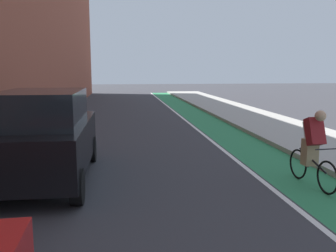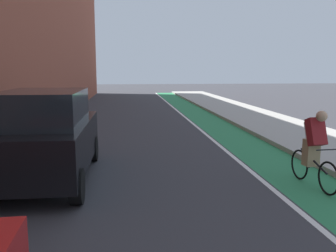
{
  "view_description": "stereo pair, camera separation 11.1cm",
  "coord_description": "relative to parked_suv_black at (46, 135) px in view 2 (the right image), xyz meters",
  "views": [
    {
      "loc": [
        -1.01,
        1.85,
        2.42
      ],
      "look_at": [
        -0.13,
        8.67,
        1.34
      ],
      "focal_mm": 38.65,
      "sensor_mm": 36.0,
      "label": 1
    },
    {
      "loc": [
        -0.9,
        1.83,
        2.42
      ],
      "look_at": [
        -0.13,
        8.67,
        1.34
      ],
      "focal_mm": 38.65,
      "sensor_mm": 36.0,
      "label": 2
    }
  ],
  "objects": [
    {
      "name": "ground_plane",
      "position": [
        2.67,
        7.03,
        -1.02
      ],
      "size": [
        91.44,
        91.44,
        0.0
      ],
      "primitive_type": "plane",
      "color": "#38383D"
    },
    {
      "name": "bike_lane_paint",
      "position": [
        5.58,
        9.03,
        -1.01
      ],
      "size": [
        1.6,
        41.56,
        0.0
      ],
      "primitive_type": "cube",
      "color": "#2D8451",
      "rests_on": "ground"
    },
    {
      "name": "lane_divider_stripe",
      "position": [
        4.68,
        9.03,
        -1.01
      ],
      "size": [
        0.12,
        41.56,
        0.0
      ],
      "primitive_type": "cube",
      "color": "white",
      "rests_on": "ground"
    },
    {
      "name": "sidewalk_right",
      "position": [
        8.02,
        9.03,
        -0.95
      ],
      "size": [
        3.28,
        41.56,
        0.14
      ],
      "primitive_type": "cube",
      "color": "#A8A59E",
      "rests_on": "ground"
    },
    {
      "name": "parked_suv_black",
      "position": [
        0.0,
        0.0,
        0.0
      ],
      "size": [
        1.89,
        4.26,
        1.98
      ],
      "color": "black",
      "rests_on": "ground"
    },
    {
      "name": "cyclist_mid",
      "position": [
        5.57,
        -1.02,
        -0.17
      ],
      "size": [
        0.48,
        1.71,
        1.61
      ],
      "color": "black",
      "rests_on": "ground"
    }
  ]
}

